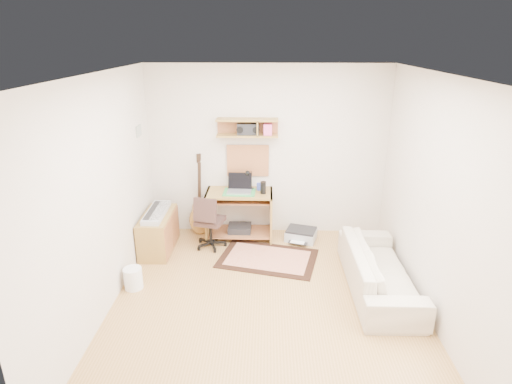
{
  "coord_description": "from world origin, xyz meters",
  "views": [
    {
      "loc": [
        -0.0,
        -4.24,
        2.94
      ],
      "look_at": [
        -0.15,
        1.05,
        1.0
      ],
      "focal_mm": 29.72,
      "sensor_mm": 36.0,
      "label": 1
    }
  ],
  "objects_px": {
    "task_chair": "(210,221)",
    "sofa": "(380,263)",
    "cabinet": "(158,232)",
    "printer": "(301,235)",
    "desk": "(240,215)"
  },
  "relations": [
    {
      "from": "desk",
      "to": "sofa",
      "type": "distance_m",
      "value": 2.28
    },
    {
      "from": "task_chair",
      "to": "cabinet",
      "type": "distance_m",
      "value": 0.77
    },
    {
      "from": "cabinet",
      "to": "sofa",
      "type": "height_order",
      "value": "sofa"
    },
    {
      "from": "printer",
      "to": "cabinet",
      "type": "bearing_deg",
      "value": -153.29
    },
    {
      "from": "printer",
      "to": "sofa",
      "type": "xyz_separation_m",
      "value": [
        0.85,
        -1.33,
        0.27
      ]
    },
    {
      "from": "task_chair",
      "to": "sofa",
      "type": "distance_m",
      "value": 2.45
    },
    {
      "from": "task_chair",
      "to": "cabinet",
      "type": "relative_size",
      "value": 0.93
    },
    {
      "from": "cabinet",
      "to": "sofa",
      "type": "bearing_deg",
      "value": -17.95
    },
    {
      "from": "desk",
      "to": "printer",
      "type": "xyz_separation_m",
      "value": [
        0.95,
        -0.06,
        -0.29
      ]
    },
    {
      "from": "cabinet",
      "to": "sofa",
      "type": "xyz_separation_m",
      "value": [
        2.96,
        -0.96,
        0.08
      ]
    },
    {
      "from": "cabinet",
      "to": "printer",
      "type": "bearing_deg",
      "value": 9.96
    },
    {
      "from": "task_chair",
      "to": "cabinet",
      "type": "xyz_separation_m",
      "value": [
        -0.75,
        -0.11,
        -0.14
      ]
    },
    {
      "from": "cabinet",
      "to": "sofa",
      "type": "distance_m",
      "value": 3.11
    },
    {
      "from": "cabinet",
      "to": "printer",
      "type": "xyz_separation_m",
      "value": [
        2.11,
        0.37,
        -0.19
      ]
    },
    {
      "from": "printer",
      "to": "sofa",
      "type": "relative_size",
      "value": 0.24
    }
  ]
}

